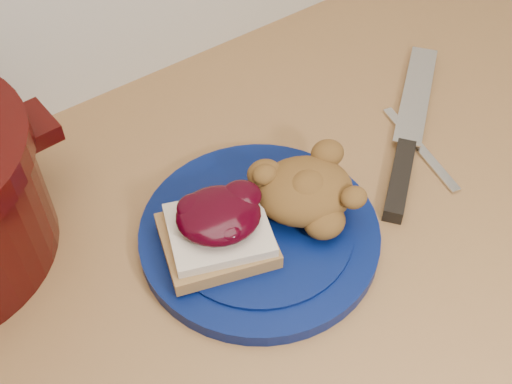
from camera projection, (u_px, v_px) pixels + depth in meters
plate at (259, 234)px, 0.67m from camera, size 0.33×0.33×0.02m
sandwich at (218, 229)px, 0.63m from camera, size 0.13×0.12×0.05m
stuffing_mound at (304, 191)px, 0.66m from camera, size 0.13×0.12×0.05m
chef_knife at (405, 154)px, 0.75m from camera, size 0.26×0.21×0.02m
butter_knife at (420, 148)px, 0.76m from camera, size 0.04×0.15×0.00m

